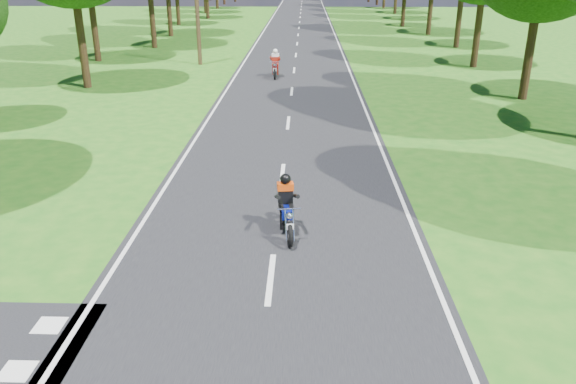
{
  "coord_description": "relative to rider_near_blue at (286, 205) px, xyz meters",
  "views": [
    {
      "loc": [
        0.65,
        -7.82,
        5.92
      ],
      "look_at": [
        0.29,
        4.0,
        1.1
      ],
      "focal_mm": 35.0,
      "sensor_mm": 36.0,
      "label": 1
    }
  ],
  "objects": [
    {
      "name": "main_road",
      "position": [
        -0.25,
        45.89,
        -0.72
      ],
      "size": [
        7.0,
        140.0,
        0.02
      ],
      "primitive_type": "cube",
      "color": "black",
      "rests_on": "ground"
    },
    {
      "name": "road_markings",
      "position": [
        -0.39,
        44.02,
        -0.71
      ],
      "size": [
        7.4,
        140.0,
        0.01
      ],
      "color": "silver",
      "rests_on": "main_road"
    },
    {
      "name": "rider_near_blue",
      "position": [
        0.0,
        0.0,
        0.0
      ],
      "size": [
        0.8,
        1.77,
        1.42
      ],
      "primitive_type": null,
      "rotation": [
        0.0,
        0.0,
        0.14
      ],
      "color": "navy",
      "rests_on": "main_road"
    },
    {
      "name": "ground",
      "position": [
        -0.25,
        -4.11,
        -0.73
      ],
      "size": [
        160.0,
        160.0,
        0.0
      ],
      "primitive_type": "plane",
      "color": "#1D5C15",
      "rests_on": "ground"
    },
    {
      "name": "rider_far_red",
      "position": [
        -1.26,
        19.64,
        0.06
      ],
      "size": [
        0.63,
        1.85,
        1.53
      ],
      "primitive_type": null,
      "rotation": [
        0.0,
        0.0,
        0.01
      ],
      "color": "#A50E0C",
      "rests_on": "main_road"
    }
  ]
}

